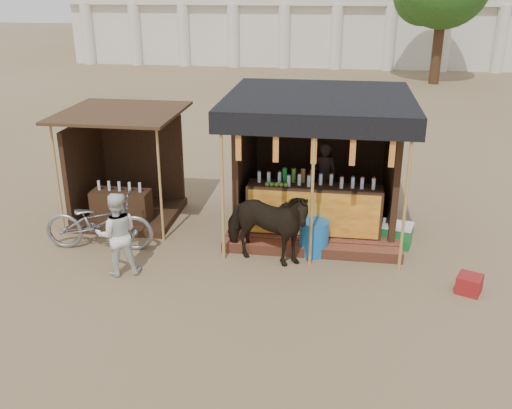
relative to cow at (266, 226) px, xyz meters
The scene contains 9 objects.
ground 1.68m from the cow, 97.55° to the right, with size 120.00×120.00×0.00m, color #846B4C.
main_stall 2.04m from the cow, 66.48° to the left, with size 3.60×3.61×2.78m.
secondary_stall 3.79m from the cow, 152.75° to the left, with size 2.40×2.40×2.38m.
cow is the anchor object (origin of this frame).
motorbike 3.24m from the cow, behind, with size 0.73×2.09×1.10m, color gray.
bystander 2.62m from the cow, 162.84° to the right, with size 0.73×0.57×1.51m, color silver.
blue_barrel 1.06m from the cow, 30.45° to the left, with size 0.55×0.55×0.67m, color #1764B2.
red_crate 3.58m from the cow, ahead, with size 0.38×0.38×0.30m, color maroon.
cooler 2.68m from the cow, 24.60° to the left, with size 0.73×0.58×0.46m.
Camera 1 is at (1.39, -7.81, 4.86)m, focal length 40.00 mm.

